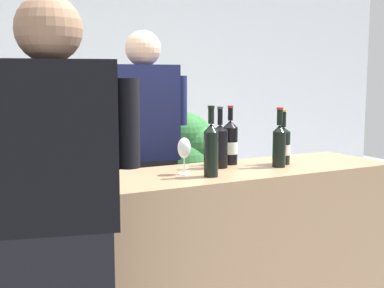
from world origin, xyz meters
The scene contains 13 objects.
wall_back centered at (0.00, 2.60, 1.40)m, with size 8.00×0.10×2.80m, color silver.
counter centered at (0.00, 0.00, 0.47)m, with size 2.52×0.54×0.94m, color #9E7A56.
wine_bottle_0 centered at (0.32, 0.08, 1.06)m, with size 0.08×0.08×0.33m.
wine_bottle_1 centered at (-0.53, -0.02, 1.07)m, with size 0.08×0.08×0.34m.
wine_bottle_2 centered at (0.43, 0.15, 1.06)m, with size 0.09×0.09×0.33m.
wine_bottle_3 centered at (0.16, -0.11, 1.08)m, with size 0.07×0.07×0.35m.
wine_bottle_4 centered at (0.62, -0.05, 1.06)m, with size 0.07×0.07×0.32m.
wine_bottle_5 centered at (0.69, 0.02, 1.04)m, with size 0.08×0.08×0.31m.
wine_bottle_6 centered at (-0.39, 0.05, 1.06)m, with size 0.08×0.08×0.34m.
wine_glass centered at (0.07, 0.00, 1.06)m, with size 0.07×0.07×0.18m.
person_server centered at (0.10, 0.60, 0.84)m, with size 0.54×0.29×1.70m.
person_guest centered at (-0.68, -0.54, 0.82)m, with size 0.56×0.34×1.68m.
potted_shrub centered at (0.79, 1.36, 0.76)m, with size 0.60×0.64×1.15m.
Camera 1 is at (-1.02, -2.19, 1.41)m, focal length 46.53 mm.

